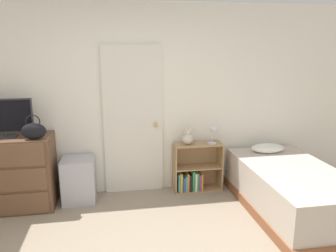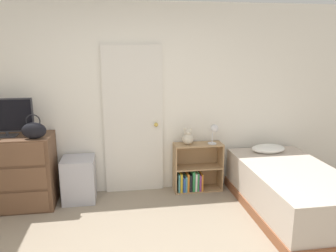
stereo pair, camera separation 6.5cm
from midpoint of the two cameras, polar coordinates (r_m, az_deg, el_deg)
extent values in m
cube|color=white|center=(4.44, -7.41, 4.40)|extent=(10.00, 0.06, 2.55)
cube|color=silver|center=(4.44, -5.63, 0.90)|extent=(0.80, 0.04, 2.01)
sphere|color=gold|center=(4.44, -1.67, 0.23)|extent=(0.06, 0.06, 0.06)
cube|color=brown|center=(4.54, -25.42, -7.26)|extent=(1.06, 0.52, 0.92)
cube|color=brown|center=(4.42, -25.98, -12.14)|extent=(0.98, 0.01, 0.27)
cube|color=brown|center=(4.30, -26.39, -8.47)|extent=(0.98, 0.01, 0.27)
cube|color=brown|center=(4.21, -26.82, -4.62)|extent=(0.98, 0.01, 0.27)
cube|color=#2D2D33|center=(4.40, -25.80, -1.54)|extent=(0.23, 0.16, 0.01)
cylinder|color=#2D2D33|center=(4.39, -25.84, -1.20)|extent=(0.04, 0.04, 0.04)
cube|color=#2D2D33|center=(4.35, -26.14, 1.68)|extent=(0.65, 0.02, 0.41)
cube|color=black|center=(4.33, -26.19, 1.64)|extent=(0.61, 0.01, 0.37)
ellipsoid|color=black|center=(4.13, -21.89, -0.76)|extent=(0.28, 0.13, 0.20)
torus|color=black|center=(4.11, -22.03, 0.77)|extent=(0.17, 0.01, 0.17)
cube|color=#ADADB7|center=(4.48, -14.82, -8.95)|extent=(0.42, 0.41, 0.58)
cube|color=tan|center=(4.57, 1.59, -7.38)|extent=(0.02, 0.26, 0.68)
cube|color=tan|center=(4.73, 9.48, -6.84)|extent=(0.02, 0.26, 0.68)
cube|color=tan|center=(4.77, 5.51, -10.83)|extent=(0.64, 0.26, 0.02)
cube|color=tan|center=(4.64, 5.60, -7.12)|extent=(0.64, 0.26, 0.02)
cube|color=tan|center=(4.54, 5.70, -3.22)|extent=(0.64, 0.26, 0.02)
cube|color=tan|center=(4.76, 5.22, -6.60)|extent=(0.67, 0.01, 0.68)
cube|color=teal|center=(4.62, 2.24, -9.76)|extent=(0.02, 0.15, 0.26)
cube|color=gold|center=(4.65, 2.55, -9.55)|extent=(0.03, 0.21, 0.26)
cube|color=#3359B2|center=(4.66, 3.05, -9.88)|extent=(0.03, 0.20, 0.21)
cube|color=teal|center=(4.64, 3.47, -9.87)|extent=(0.02, 0.16, 0.22)
cube|color=orange|center=(4.66, 3.73, -9.52)|extent=(0.03, 0.21, 0.26)
cube|color=black|center=(4.66, 4.20, -9.65)|extent=(0.03, 0.18, 0.24)
cube|color=#338C4C|center=(4.67, 4.68, -9.32)|extent=(0.03, 0.20, 0.29)
cube|color=white|center=(4.66, 5.17, -9.56)|extent=(0.03, 0.15, 0.26)
cube|color=#338C4C|center=(4.69, 5.46, -9.39)|extent=(0.02, 0.19, 0.26)
cube|color=#8C3F8C|center=(4.71, 5.77, -9.53)|extent=(0.03, 0.21, 0.23)
cube|color=orange|center=(4.71, 6.14, -9.48)|extent=(0.02, 0.20, 0.24)
sphere|color=beige|center=(4.48, 3.88, -2.25)|extent=(0.16, 0.16, 0.16)
sphere|color=beige|center=(4.45, 3.90, -0.99)|extent=(0.10, 0.10, 0.10)
sphere|color=silver|center=(4.42, 4.02, -1.21)|extent=(0.03, 0.03, 0.03)
sphere|color=beige|center=(4.44, 3.46, -0.55)|extent=(0.04, 0.04, 0.04)
sphere|color=beige|center=(4.45, 4.36, -0.52)|extent=(0.04, 0.04, 0.04)
cylinder|color=silver|center=(4.56, 8.08, -3.01)|extent=(0.12, 0.12, 0.01)
cylinder|color=silver|center=(4.53, 8.12, -1.86)|extent=(0.01, 0.01, 0.18)
sphere|color=silver|center=(4.49, 8.50, -0.40)|extent=(0.11, 0.11, 0.11)
cube|color=brown|center=(4.41, 20.91, -13.09)|extent=(1.05, 1.89, 0.12)
cube|color=beige|center=(4.29, 21.22, -9.77)|extent=(1.02, 1.84, 0.43)
ellipsoid|color=white|center=(4.77, 17.45, -3.78)|extent=(0.47, 0.28, 0.12)
camera|label=1|loc=(0.03, -89.57, 0.10)|focal=35.00mm
camera|label=2|loc=(0.03, 90.43, -0.10)|focal=35.00mm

